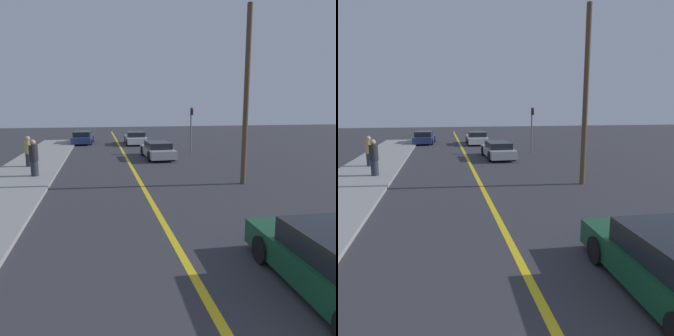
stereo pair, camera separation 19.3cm
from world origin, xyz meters
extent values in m
cube|color=gold|center=(0.00, 18.00, 0.00)|extent=(0.20, 60.00, 0.01)
cube|color=gray|center=(-5.84, 17.51, 0.07)|extent=(3.39, 35.03, 0.14)
cylinder|color=black|center=(1.72, 4.87, 0.32)|extent=(0.24, 0.64, 0.64)
cylinder|color=black|center=(3.49, 4.82, 0.32)|extent=(0.24, 0.64, 0.64)
cube|color=#9E9EA3|center=(2.16, 21.21, 0.47)|extent=(1.86, 4.82, 0.56)
cube|color=black|center=(2.16, 20.97, 0.96)|extent=(1.59, 2.67, 0.43)
cylinder|color=black|center=(1.30, 22.66, 0.34)|extent=(0.24, 0.70, 0.69)
cylinder|color=black|center=(2.94, 22.71, 0.34)|extent=(0.24, 0.70, 0.69)
cylinder|color=black|center=(1.38, 19.70, 0.34)|extent=(0.24, 0.70, 0.69)
cylinder|color=black|center=(3.02, 19.75, 0.34)|extent=(0.24, 0.70, 0.69)
cube|color=silver|center=(1.63, 30.44, 0.47)|extent=(1.93, 4.52, 0.59)
cube|color=black|center=(1.63, 30.22, 1.00)|extent=(1.67, 2.50, 0.46)
cylinder|color=black|center=(0.78, 31.85, 0.32)|extent=(0.23, 0.65, 0.65)
cylinder|color=black|center=(2.54, 31.82, 0.32)|extent=(0.23, 0.65, 0.65)
cylinder|color=black|center=(0.73, 29.07, 0.32)|extent=(0.23, 0.65, 0.65)
cylinder|color=black|center=(2.48, 29.04, 0.32)|extent=(0.23, 0.65, 0.65)
cube|color=navy|center=(-3.45, 32.05, 0.46)|extent=(2.03, 4.82, 0.57)
cube|color=black|center=(-3.45, 31.82, 0.99)|extent=(1.71, 2.68, 0.48)
cylinder|color=black|center=(-4.23, 33.56, 0.31)|extent=(0.25, 0.63, 0.62)
cylinder|color=black|center=(-2.53, 33.47, 0.31)|extent=(0.25, 0.63, 0.62)
cylinder|color=black|center=(-4.38, 30.63, 0.31)|extent=(0.25, 0.63, 0.62)
cylinder|color=black|center=(-2.68, 30.54, 0.31)|extent=(0.25, 0.63, 0.62)
cylinder|color=#282D3D|center=(-5.11, 15.65, 0.53)|extent=(0.37, 0.37, 0.78)
cylinder|color=#232328|center=(-5.11, 15.65, 1.31)|extent=(0.44, 0.44, 0.78)
sphere|color=tan|center=(-5.11, 15.65, 1.84)|extent=(0.28, 0.28, 0.28)
cylinder|color=#282D3D|center=(-5.93, 18.65, 0.51)|extent=(0.37, 0.37, 0.75)
cylinder|color=tan|center=(-5.93, 18.65, 1.26)|extent=(0.44, 0.44, 0.75)
sphere|color=tan|center=(-5.93, 18.65, 1.77)|extent=(0.28, 0.28, 0.28)
cylinder|color=slate|center=(5.20, 23.17, 1.76)|extent=(0.12, 0.12, 3.53)
cube|color=black|center=(5.20, 22.99, 3.25)|extent=(0.18, 0.18, 0.55)
sphere|color=red|center=(5.20, 22.90, 3.42)|extent=(0.14, 0.14, 0.14)
cylinder|color=brown|center=(4.71, 12.42, 3.99)|extent=(0.24, 0.24, 7.98)
camera|label=1|loc=(-1.87, -1.61, 3.55)|focal=35.00mm
camera|label=2|loc=(-1.68, -1.64, 3.55)|focal=35.00mm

